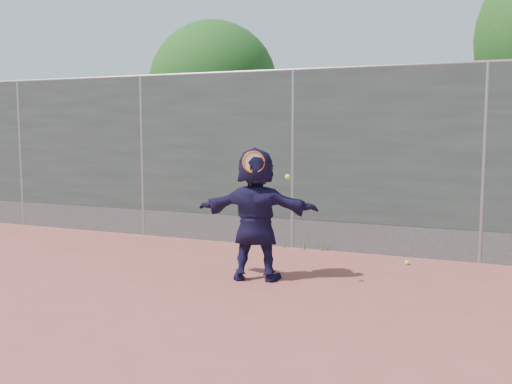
% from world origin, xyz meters
% --- Properties ---
extents(ground, '(80.00, 80.00, 0.00)m').
position_xyz_m(ground, '(0.00, 0.00, 0.00)').
color(ground, '#9E4C42').
rests_on(ground, ground).
extents(player, '(1.73, 0.87, 1.78)m').
position_xyz_m(player, '(0.22, 1.34, 0.89)').
color(player, '#161334').
rests_on(player, ground).
extents(ball_ground, '(0.07, 0.07, 0.07)m').
position_xyz_m(ball_ground, '(2.00, 2.96, 0.03)').
color(ball_ground, '#C7F636').
rests_on(ball_ground, ground).
extents(fence, '(20.00, 0.06, 3.03)m').
position_xyz_m(fence, '(-0.00, 3.50, 1.58)').
color(fence, '#38423D').
rests_on(fence, ground).
extents(swing_action, '(0.66, 0.18, 0.51)m').
position_xyz_m(swing_action, '(0.32, 1.14, 1.56)').
color(swing_action, '#C85812').
rests_on(swing_action, ground).
extents(tree_left, '(3.15, 3.00, 4.53)m').
position_xyz_m(tree_left, '(-2.85, 6.55, 2.94)').
color(tree_left, '#382314').
rests_on(tree_left, ground).
extents(weed_clump, '(0.68, 0.07, 0.30)m').
position_xyz_m(weed_clump, '(0.29, 3.38, 0.13)').
color(weed_clump, '#387226').
rests_on(weed_clump, ground).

